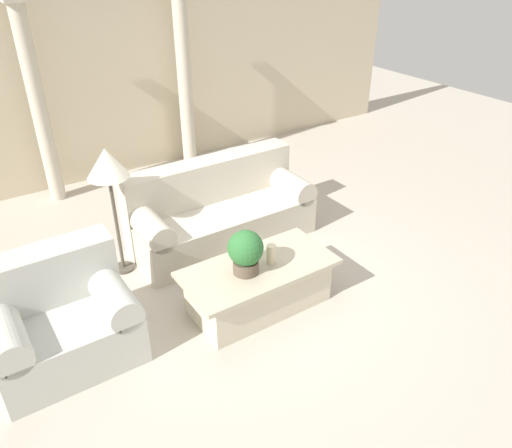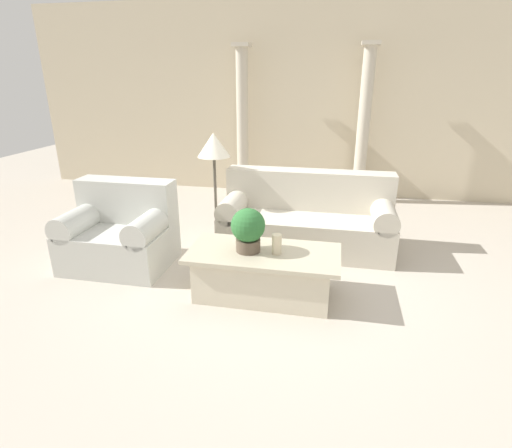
# 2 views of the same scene
# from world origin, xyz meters

# --- Properties ---
(ground_plane) EXTENTS (16.00, 16.00, 0.00)m
(ground_plane) POSITION_xyz_m (0.00, 0.00, 0.00)
(ground_plane) COLOR #BCB2A3
(wall_back) EXTENTS (10.00, 0.06, 3.20)m
(wall_back) POSITION_xyz_m (0.00, 3.40, 1.60)
(wall_back) COLOR beige
(wall_back) RESTS_ON ground_plane
(sofa_long) EXTENTS (2.05, 0.85, 0.92)m
(sofa_long) POSITION_xyz_m (0.23, 0.94, 0.37)
(sofa_long) COLOR beige
(sofa_long) RESTS_ON ground_plane
(loveseat) EXTENTS (1.11, 0.85, 0.92)m
(loveseat) POSITION_xyz_m (-1.77, 0.06, 0.38)
(loveseat) COLOR beige
(loveseat) RESTS_ON ground_plane
(coffee_table) EXTENTS (1.43, 0.70, 0.46)m
(coffee_table) POSITION_xyz_m (-0.07, -0.32, 0.23)
(coffee_table) COLOR beige
(coffee_table) RESTS_ON ground_plane
(potted_plant) EXTENTS (0.32, 0.32, 0.42)m
(potted_plant) POSITION_xyz_m (-0.22, -0.33, 0.68)
(potted_plant) COLOR brown
(potted_plant) RESTS_ON coffee_table
(pillar_candle) EXTENTS (0.09, 0.09, 0.19)m
(pillar_candle) POSITION_xyz_m (0.05, -0.34, 0.55)
(pillar_candle) COLOR beige
(pillar_candle) RESTS_ON coffee_table
(floor_lamp) EXTENTS (0.40, 0.40, 1.37)m
(floor_lamp) POSITION_xyz_m (-0.94, 0.97, 1.17)
(floor_lamp) COLOR #4C473D
(floor_lamp) RESTS_ON ground_plane
(column_left) EXTENTS (0.28, 0.28, 2.49)m
(column_left) POSITION_xyz_m (-1.07, 3.05, 1.27)
(column_left) COLOR beige
(column_left) RESTS_ON ground_plane
(column_right) EXTENTS (0.28, 0.28, 2.49)m
(column_right) POSITION_xyz_m (0.92, 3.05, 1.27)
(column_right) COLOR beige
(column_right) RESTS_ON ground_plane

